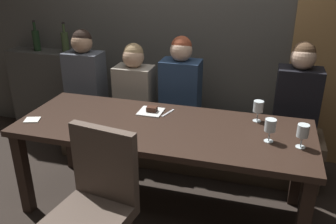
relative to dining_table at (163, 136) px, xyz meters
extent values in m
plane|color=black|center=(0.00, 0.00, -0.65)|extent=(9.00, 9.00, 0.00)
cube|color=#4C4944|center=(0.00, 1.22, 0.85)|extent=(6.00, 0.12, 3.00)
cube|color=#413E3A|center=(-1.55, 1.04, -0.18)|extent=(1.10, 0.28, 0.95)
cube|color=black|center=(-1.03, -0.35, -0.30)|extent=(0.08, 0.08, 0.69)
cube|color=black|center=(1.03, -0.35, -0.30)|extent=(0.08, 0.08, 0.69)
cube|color=black|center=(-1.03, 0.35, -0.30)|extent=(0.08, 0.08, 0.69)
cube|color=black|center=(1.03, 0.35, -0.30)|extent=(0.08, 0.08, 0.69)
cube|color=#302119|center=(0.00, 0.00, 0.07)|extent=(2.20, 0.84, 0.04)
cube|color=#4A3C2E|center=(0.00, 0.70, -0.48)|extent=(2.50, 0.40, 0.35)
cube|color=brown|center=(0.00, 0.70, -0.25)|extent=(2.50, 0.44, 0.10)
cube|color=brown|center=(-0.21, -0.80, -0.19)|extent=(0.50, 0.50, 0.08)
cube|color=brown|center=(-0.18, -0.61, 0.09)|extent=(0.44, 0.12, 0.48)
cube|color=#4C515B|center=(-1.01, 0.70, 0.10)|extent=(0.36, 0.24, 0.61)
sphere|color=tan|center=(-1.01, 0.70, 0.50)|extent=(0.20, 0.20, 0.20)
sphere|color=black|center=(-1.01, 0.71, 0.53)|extent=(0.18, 0.18, 0.18)
cube|color=#9E9384|center=(-0.49, 0.69, 0.05)|extent=(0.36, 0.24, 0.51)
sphere|color=tan|center=(-0.49, 0.69, 0.40)|extent=(0.20, 0.20, 0.20)
sphere|color=#9E7F56|center=(-0.49, 0.70, 0.44)|extent=(0.18, 0.18, 0.18)
cube|color=navy|center=(-0.05, 0.72, 0.10)|extent=(0.36, 0.24, 0.59)
sphere|color=#DBB293|center=(-0.05, 0.72, 0.48)|extent=(0.20, 0.20, 0.20)
sphere|color=brown|center=(-0.05, 0.73, 0.52)|extent=(0.18, 0.18, 0.18)
cube|color=black|center=(0.97, 0.70, 0.10)|extent=(0.36, 0.24, 0.61)
sphere|color=#DBB293|center=(0.97, 0.70, 0.50)|extent=(0.20, 0.20, 0.20)
sphere|color=brown|center=(0.97, 0.71, 0.54)|extent=(0.18, 0.18, 0.18)
cylinder|color=black|center=(-1.75, 1.03, 0.41)|extent=(0.08, 0.08, 0.22)
cylinder|color=black|center=(-1.75, 1.03, 0.56)|extent=(0.03, 0.03, 0.09)
cylinder|color=black|center=(-1.75, 1.03, 0.62)|extent=(0.03, 0.03, 0.02)
cylinder|color=#384728|center=(-1.39, 1.02, 0.41)|extent=(0.08, 0.08, 0.22)
cylinder|color=#384728|center=(-1.39, 1.02, 0.56)|extent=(0.03, 0.03, 0.09)
cylinder|color=black|center=(-1.39, 1.02, 0.62)|extent=(0.03, 0.03, 0.02)
cylinder|color=silver|center=(0.67, 0.27, 0.09)|extent=(0.06, 0.06, 0.00)
cylinder|color=silver|center=(0.67, 0.27, 0.13)|extent=(0.01, 0.01, 0.07)
cylinder|color=silver|center=(0.67, 0.27, 0.21)|extent=(0.08, 0.08, 0.08)
cylinder|color=maroon|center=(0.67, 0.27, 0.19)|extent=(0.07, 0.07, 0.03)
cylinder|color=silver|center=(0.77, -0.04, 0.09)|extent=(0.06, 0.06, 0.00)
cylinder|color=silver|center=(0.77, -0.04, 0.13)|extent=(0.01, 0.01, 0.07)
cylinder|color=silver|center=(0.77, -0.04, 0.21)|extent=(0.08, 0.08, 0.08)
cylinder|color=silver|center=(0.97, -0.07, 0.09)|extent=(0.06, 0.06, 0.00)
cylinder|color=silver|center=(0.97, -0.07, 0.13)|extent=(0.01, 0.01, 0.07)
cylinder|color=silver|center=(0.97, -0.07, 0.21)|extent=(0.08, 0.08, 0.08)
cylinder|color=gold|center=(0.97, -0.07, 0.19)|extent=(0.07, 0.07, 0.05)
cube|color=white|center=(-0.16, 0.21, 0.09)|extent=(0.19, 0.19, 0.01)
cube|color=#381E14|center=(-0.15, 0.21, 0.12)|extent=(0.08, 0.06, 0.04)
cube|color=silver|center=(-0.02, 0.23, 0.09)|extent=(0.07, 0.17, 0.01)
cube|color=silver|center=(-0.99, -0.19, 0.09)|extent=(0.14, 0.13, 0.01)
camera|label=1|loc=(0.71, -2.30, 1.24)|focal=38.15mm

